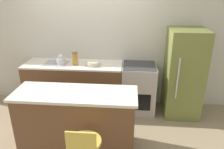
# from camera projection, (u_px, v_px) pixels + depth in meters

# --- Properties ---
(ground_plane) EXTENTS (14.00, 14.00, 0.00)m
(ground_plane) POSITION_uv_depth(u_px,v_px,m) (86.00, 115.00, 4.23)
(ground_plane) COLOR #998466
(wall_back) EXTENTS (8.00, 0.06, 2.60)m
(wall_back) POSITION_uv_depth(u_px,v_px,m) (90.00, 41.00, 4.37)
(wall_back) COLOR beige
(wall_back) RESTS_ON ground_plane
(back_counter) EXTENTS (1.90, 0.63, 0.94)m
(back_counter) POSITION_uv_depth(u_px,v_px,m) (75.00, 86.00, 4.39)
(back_counter) COLOR brown
(back_counter) RESTS_ON ground_plane
(kitchen_island) EXTENTS (1.76, 0.62, 0.94)m
(kitchen_island) POSITION_uv_depth(u_px,v_px,m) (77.00, 120.00, 3.25)
(kitchen_island) COLOR brown
(kitchen_island) RESTS_ON ground_plane
(oven_range) EXTENTS (0.64, 0.64, 0.94)m
(oven_range) POSITION_uv_depth(u_px,v_px,m) (138.00, 88.00, 4.28)
(oven_range) COLOR #B7B2A8
(oven_range) RESTS_ON ground_plane
(refrigerator) EXTENTS (0.64, 0.73, 1.64)m
(refrigerator) POSITION_uv_depth(u_px,v_px,m) (183.00, 73.00, 4.05)
(refrigerator) COLOR olive
(refrigerator) RESTS_ON ground_plane
(kettle) EXTENTS (0.17, 0.17, 0.19)m
(kettle) POSITION_uv_depth(u_px,v_px,m) (61.00, 60.00, 4.16)
(kettle) COLOR silver
(kettle) RESTS_ON back_counter
(mixing_bowl) EXTENTS (0.25, 0.25, 0.07)m
(mixing_bowl) POSITION_uv_depth(u_px,v_px,m) (93.00, 63.00, 4.12)
(mixing_bowl) COLOR beige
(mixing_bowl) RESTS_ON back_counter
(canister_jar) EXTENTS (0.11, 0.11, 0.23)m
(canister_jar) POSITION_uv_depth(u_px,v_px,m) (75.00, 58.00, 4.12)
(canister_jar) COLOR #B77F33
(canister_jar) RESTS_ON back_counter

